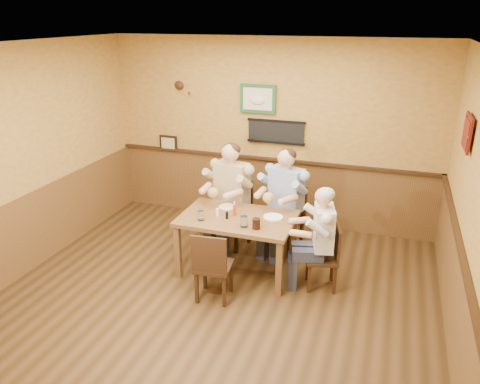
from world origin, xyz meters
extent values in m
plane|color=#35230F|center=(0.00, 0.00, 0.00)|extent=(5.00, 5.00, 0.00)
cube|color=silver|center=(0.00, 0.00, 2.80)|extent=(5.00, 5.00, 0.02)
cube|color=gold|center=(0.00, 2.50, 1.40)|extent=(5.00, 0.02, 2.80)
cube|color=gold|center=(0.00, -2.50, 1.40)|extent=(5.00, 0.02, 2.80)
cube|color=gold|center=(-2.50, 0.00, 1.40)|extent=(0.02, 5.00, 2.80)
cube|color=gold|center=(2.50, 0.00, 1.40)|extent=(0.02, 5.00, 2.80)
cube|color=brown|center=(0.00, 2.48, 0.50)|extent=(5.00, 0.02, 1.00)
cube|color=brown|center=(2.48, 0.00, 0.50)|extent=(0.02, 5.00, 1.00)
cube|color=black|center=(0.09, 2.46, 1.45)|extent=(0.88, 0.03, 0.34)
cube|color=#1C532B|center=(-0.20, 2.46, 1.92)|extent=(0.54, 0.03, 0.42)
cube|color=black|center=(-1.70, 2.46, 1.12)|extent=(0.30, 0.03, 0.26)
cube|color=maroon|center=(2.46, 1.05, 1.95)|extent=(0.03, 0.48, 0.36)
cube|color=brown|center=(0.04, 0.84, 0.72)|extent=(1.40, 0.90, 0.05)
cube|color=brown|center=(-0.60, 0.45, 0.35)|extent=(0.07, 0.07, 0.70)
cube|color=brown|center=(0.68, 0.45, 0.35)|extent=(0.07, 0.07, 0.70)
cube|color=brown|center=(-0.60, 1.23, 0.35)|extent=(0.07, 0.07, 0.70)
cube|color=brown|center=(0.68, 1.23, 0.35)|extent=(0.07, 0.07, 0.70)
cylinder|color=silver|center=(-0.35, 0.61, 0.81)|extent=(0.10, 0.10, 0.12)
cylinder|color=silver|center=(0.20, 0.59, 0.82)|extent=(0.12, 0.12, 0.13)
cylinder|color=black|center=(0.35, 0.59, 0.81)|extent=(0.11, 0.11, 0.12)
cylinder|color=red|center=(-0.01, 0.87, 0.83)|extent=(0.05, 0.05, 0.17)
cylinder|color=white|center=(-0.21, 0.79, 0.80)|extent=(0.05, 0.05, 0.10)
cylinder|color=black|center=(-0.07, 0.75, 0.79)|extent=(0.05, 0.05, 0.09)
cylinder|color=white|center=(-0.19, 1.08, 0.76)|extent=(0.25, 0.25, 0.01)
cylinder|color=white|center=(0.46, 0.95, 0.76)|extent=(0.31, 0.31, 0.02)
camera|label=1|loc=(1.74, -4.13, 3.09)|focal=35.00mm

